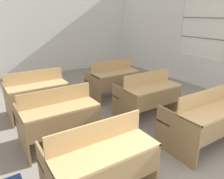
{
  "coord_description": "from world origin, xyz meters",
  "views": [
    {
      "loc": [
        -2.0,
        -0.41,
        1.95
      ],
      "look_at": [
        -0.14,
        2.48,
        0.73
      ],
      "focal_mm": 35.0,
      "sensor_mm": 36.0,
      "label": 1
    }
  ],
  "objects_px": {
    "bench_front_right": "(203,119)",
    "bench_second_left": "(58,117)",
    "bench_third_left": "(37,93)",
    "bench_second_right": "(148,95)",
    "bench_third_right": "(113,79)",
    "bench_front_left": "(99,160)"
  },
  "relations": [
    {
      "from": "bench_front_right",
      "to": "bench_second_right",
      "type": "distance_m",
      "value": 1.21
    },
    {
      "from": "bench_third_left",
      "to": "bench_front_left",
      "type": "bearing_deg",
      "value": -89.69
    },
    {
      "from": "bench_front_right",
      "to": "bench_third_left",
      "type": "height_order",
      "value": "same"
    },
    {
      "from": "bench_front_left",
      "to": "bench_second_right",
      "type": "relative_size",
      "value": 1.0
    },
    {
      "from": "bench_third_left",
      "to": "bench_third_right",
      "type": "distance_m",
      "value": 1.77
    },
    {
      "from": "bench_second_left",
      "to": "bench_third_right",
      "type": "distance_m",
      "value": 2.15
    },
    {
      "from": "bench_third_right",
      "to": "bench_front_right",
      "type": "bearing_deg",
      "value": -89.65
    },
    {
      "from": "bench_second_left",
      "to": "bench_second_right",
      "type": "bearing_deg",
      "value": -0.76
    },
    {
      "from": "bench_third_left",
      "to": "bench_third_right",
      "type": "xyz_separation_m",
      "value": [
        1.77,
        -0.01,
        0.0
      ]
    },
    {
      "from": "bench_second_right",
      "to": "bench_third_left",
      "type": "bearing_deg",
      "value": 144.84
    },
    {
      "from": "bench_second_right",
      "to": "bench_front_left",
      "type": "bearing_deg",
      "value": -145.36
    },
    {
      "from": "bench_second_left",
      "to": "bench_third_right",
      "type": "relative_size",
      "value": 1.0
    },
    {
      "from": "bench_front_right",
      "to": "bench_third_right",
      "type": "distance_m",
      "value": 2.45
    },
    {
      "from": "bench_front_left",
      "to": "bench_third_left",
      "type": "xyz_separation_m",
      "value": [
        -0.01,
        2.47,
        0.0
      ]
    },
    {
      "from": "bench_third_left",
      "to": "bench_third_right",
      "type": "height_order",
      "value": "same"
    },
    {
      "from": "bench_second_left",
      "to": "bench_third_right",
      "type": "xyz_separation_m",
      "value": [
        1.77,
        1.22,
        0.0
      ]
    },
    {
      "from": "bench_front_right",
      "to": "bench_second_left",
      "type": "distance_m",
      "value": 2.17
    },
    {
      "from": "bench_second_right",
      "to": "bench_third_left",
      "type": "distance_m",
      "value": 2.17
    },
    {
      "from": "bench_front_right",
      "to": "bench_third_right",
      "type": "height_order",
      "value": "same"
    },
    {
      "from": "bench_third_right",
      "to": "bench_front_left",
      "type": "bearing_deg",
      "value": -125.59
    },
    {
      "from": "bench_third_left",
      "to": "bench_second_left",
      "type": "bearing_deg",
      "value": -89.94
    },
    {
      "from": "bench_second_left",
      "to": "bench_third_left",
      "type": "relative_size",
      "value": 1.0
    }
  ]
}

